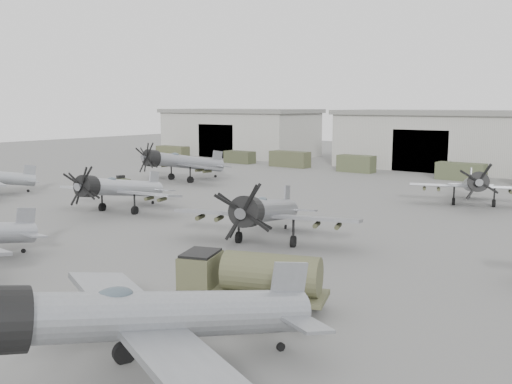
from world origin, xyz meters
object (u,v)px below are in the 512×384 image
aircraft_near_2 (136,318)px  aircraft_far_1 (475,184)px  aircraft_far_0 (179,162)px  ground_crew (111,186)px  tug_trailer (129,184)px  aircraft_mid_2 (265,211)px  fuel_tanker (251,276)px  aircraft_mid_1 (117,188)px

aircraft_near_2 → aircraft_far_1: bearing=115.0°
aircraft_far_0 → ground_crew: aircraft_far_0 is taller
tug_trailer → ground_crew: size_ratio=3.71×
aircraft_mid_2 → ground_crew: bearing=143.4°
tug_trailer → fuel_tanker: bearing=-18.6°
aircraft_far_0 → ground_crew: (1.34, -11.81, -1.54)m
aircraft_mid_2 → ground_crew: size_ratio=7.04×
aircraft_far_0 → aircraft_far_1: size_ratio=1.16×
aircraft_mid_1 → aircraft_mid_2: size_ratio=0.95×
aircraft_near_2 → aircraft_mid_1: (-25.54, 20.28, -0.25)m
aircraft_far_1 → fuel_tanker: bearing=-110.8°
aircraft_mid_1 → fuel_tanker: (23.94, -11.84, -0.68)m
ground_crew → aircraft_far_1: bearing=-69.4°
aircraft_far_0 → tug_trailer: bearing=-82.0°
aircraft_far_1 → ground_crew: (-33.40, -15.66, -1.24)m
fuel_tanker → tug_trailer: 41.35m
aircraft_mid_1 → fuel_tanker: size_ratio=1.68×
aircraft_far_1 → ground_crew: size_ratio=6.44×
tug_trailer → aircraft_mid_1: bearing=-30.2°
aircraft_near_2 → fuel_tanker: bearing=124.1°
aircraft_mid_1 → tug_trailer: aircraft_mid_1 is taller
fuel_tanker → tug_trailer: (-34.71, 22.45, -1.02)m
aircraft_near_2 → aircraft_mid_2: aircraft_near_2 is taller
aircraft_mid_1 → aircraft_far_1: 33.03m
aircraft_near_2 → tug_trailer: size_ratio=1.95×
aircraft_mid_2 → tug_trailer: bearing=137.4°
aircraft_mid_2 → aircraft_far_0: 34.42m
aircraft_far_1 → ground_crew: 36.91m
aircraft_mid_2 → ground_crew: (-26.51, 8.42, -1.44)m
aircraft_near_2 → tug_trailer: bearing=163.0°
aircraft_mid_1 → tug_trailer: 15.21m
aircraft_far_0 → tug_trailer: 8.15m
aircraft_near_2 → tug_trailer: (-36.31, 30.89, -1.95)m
aircraft_mid_1 → ground_crew: (-9.09, 6.70, -1.30)m
aircraft_near_2 → fuel_tanker: (-1.60, 8.44, -0.93)m
aircraft_mid_2 → ground_crew: aircraft_mid_2 is taller
aircraft_near_2 → tug_trailer: aircraft_near_2 is taller
fuel_tanker → aircraft_mid_2: bearing=103.0°
aircraft_near_2 → aircraft_mid_2: 20.26m
ground_crew → aircraft_mid_2: bearing=-112.2°
ground_crew → aircraft_near_2: bearing=-132.5°
aircraft_far_1 → fuel_tanker: 34.22m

